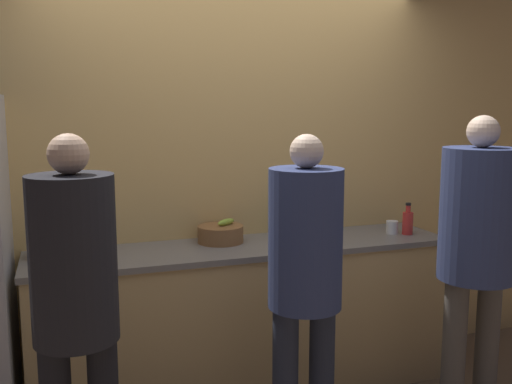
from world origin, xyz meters
TOP-DOWN VIEW (x-y plane):
  - wall_back at (0.00, 0.62)m, footprint 5.20×0.06m
  - counter at (0.00, 0.34)m, footprint 2.56×0.60m
  - person_left at (-1.01, -0.48)m, footprint 0.35×0.35m
  - person_center at (0.07, -0.40)m, footprint 0.36×0.36m
  - person_right at (1.09, -0.41)m, footprint 0.41×0.41m
  - fruit_bowl at (-0.13, 0.44)m, footprint 0.28×0.28m
  - utensil_crock at (-1.16, 0.40)m, footprint 0.13×0.13m
  - bottle_red at (1.09, 0.25)m, footprint 0.07×0.07m
  - bottle_green at (0.30, 0.44)m, footprint 0.08×0.08m
  - cup_white at (1.01, 0.30)m, footprint 0.08×0.08m

SIDE VIEW (x-z plane):
  - counter at x=0.00m, z-range 0.00..0.94m
  - cup_white at x=1.01m, z-range 0.94..1.02m
  - person_center at x=0.07m, z-range 0.17..1.80m
  - fruit_bowl at x=-0.13m, z-range 0.92..1.06m
  - person_left at x=-1.01m, z-range 0.16..1.82m
  - utensil_crock at x=-1.16m, z-range 0.88..1.14m
  - bottle_red at x=1.09m, z-range 0.91..1.12m
  - bottle_green at x=0.30m, z-range 0.91..1.13m
  - person_right at x=1.09m, z-range 0.20..1.92m
  - wall_back at x=0.00m, z-range 0.00..2.60m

